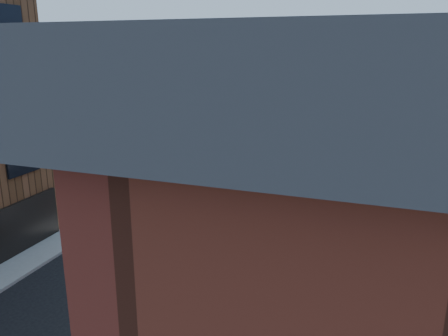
% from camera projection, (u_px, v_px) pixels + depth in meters
% --- Properties ---
extents(ground, '(120.00, 120.00, 0.00)m').
position_uv_depth(ground, '(236.00, 202.00, 29.91)').
color(ground, black).
rests_on(ground, ground).
extents(sidewalk_nw, '(30.00, 30.00, 0.15)m').
position_uv_depth(sidewalk_nw, '(131.00, 130.00, 55.76)').
color(sidewalk_nw, gray).
rests_on(sidewalk_nw, ground).
extents(building_nw, '(22.00, 16.00, 11.00)m').
position_uv_depth(building_nw, '(120.00, 91.00, 49.13)').
color(building_nw, silver).
rests_on(building_nw, ground).
extents(tree_near, '(2.69, 2.69, 4.49)m').
position_uv_depth(tree_near, '(362.00, 137.00, 35.67)').
color(tree_near, black).
rests_on(tree_near, ground).
extents(tree_far, '(2.43, 2.43, 4.07)m').
position_uv_depth(tree_far, '(365.00, 128.00, 41.19)').
color(tree_far, black).
rests_on(tree_far, ground).
extents(signal_pole, '(1.29, 1.24, 4.60)m').
position_uv_depth(signal_pole, '(90.00, 180.00, 25.27)').
color(signal_pole, black).
rests_on(signal_pole, ground).
extents(box_truck, '(8.07, 2.80, 3.60)m').
position_uv_depth(box_truck, '(399.00, 212.00, 22.95)').
color(box_truck, white).
rests_on(box_truck, ground).
extents(traffic_cone, '(0.51, 0.51, 0.74)m').
position_uv_depth(traffic_cone, '(160.00, 213.00, 26.94)').
color(traffic_cone, '#FA350B').
rests_on(traffic_cone, ground).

